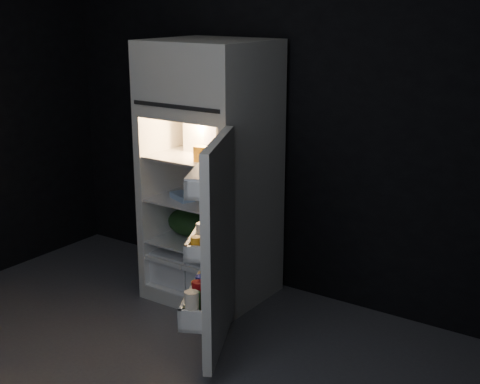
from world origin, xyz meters
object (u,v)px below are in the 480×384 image
Objects in this scene: refrigerator at (212,163)px; fridge_door at (214,249)px; yogurt_tray at (221,244)px; egg_carton at (214,195)px; milk_jug at (200,133)px.

refrigerator reaches higher than fridge_door.
refrigerator is 0.56m from yogurt_tray.
egg_carton is (0.08, -0.08, -0.19)m from refrigerator.
fridge_door is 1.09m from milk_jug.
yogurt_tray is at bearing -41.00° from refrigerator.
refrigerator is at bearing 132.49° from egg_carton.
milk_jug reaches higher than egg_carton.
fridge_door is 0.70m from yogurt_tray.
egg_carton reaches higher than yogurt_tray.
milk_jug is 0.77× the size of egg_carton.
refrigerator is 0.23m from egg_carton.
refrigerator is at bearing -13.38° from milk_jug.
fridge_door is at bearing -54.17° from milk_jug.
refrigerator reaches higher than milk_jug.
milk_jug is 0.83× the size of yogurt_tray.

